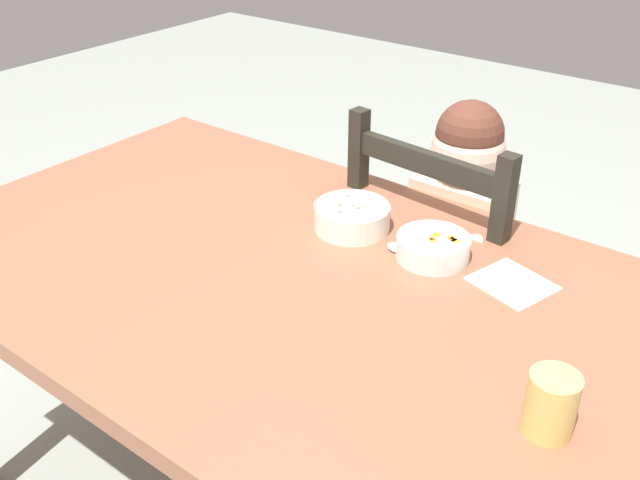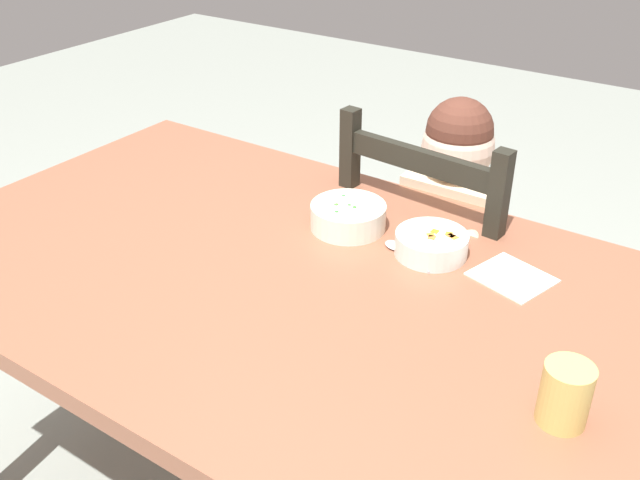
{
  "view_description": "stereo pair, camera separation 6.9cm",
  "coord_description": "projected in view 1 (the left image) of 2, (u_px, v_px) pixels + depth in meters",
  "views": [
    {
      "loc": [
        0.8,
        -0.89,
        1.5
      ],
      "look_at": [
        0.07,
        0.06,
        0.8
      ],
      "focal_mm": 40.35,
      "sensor_mm": 36.0,
      "label": 1
    },
    {
      "loc": [
        0.74,
        -0.93,
        1.5
      ],
      "look_at": [
        0.07,
        0.06,
        0.8
      ],
      "focal_mm": 40.35,
      "sensor_mm": 36.0,
      "label": 2
    }
  ],
  "objects": [
    {
      "name": "paper_napkin",
      "position": [
        512.0,
        283.0,
        1.34
      ],
      "size": [
        0.16,
        0.15,
        0.0
      ],
      "primitive_type": "cube",
      "rotation": [
        0.0,
        0.0,
        -0.28
      ],
      "color": "white",
      "rests_on": "dining_table"
    },
    {
      "name": "drinking_cup",
      "position": [
        551.0,
        404.0,
        1.0
      ],
      "size": [
        0.07,
        0.07,
        0.1
      ],
      "primitive_type": "cylinder",
      "color": "#DBC064",
      "rests_on": "dining_table"
    },
    {
      "name": "dining_chair",
      "position": [
        447.0,
        294.0,
        1.83
      ],
      "size": [
        0.46,
        0.46,
        0.94
      ],
      "color": "black",
      "rests_on": "ground"
    },
    {
      "name": "bowl_of_carrots",
      "position": [
        433.0,
        247.0,
        1.42
      ],
      "size": [
        0.15,
        0.15,
        0.05
      ],
      "color": "white",
      "rests_on": "dining_table"
    },
    {
      "name": "dining_table",
      "position": [
        274.0,
        305.0,
        1.45
      ],
      "size": [
        1.49,
        0.93,
        0.75
      ],
      "color": "#94583F",
      "rests_on": "ground"
    },
    {
      "name": "bowl_of_peas",
      "position": [
        352.0,
        216.0,
        1.52
      ],
      "size": [
        0.16,
        0.16,
        0.06
      ],
      "color": "white",
      "rests_on": "dining_table"
    },
    {
      "name": "spoon",
      "position": [
        402.0,
        252.0,
        1.44
      ],
      "size": [
        0.13,
        0.07,
        0.01
      ],
      "color": "silver",
      "rests_on": "dining_table"
    },
    {
      "name": "child_figure",
      "position": [
        454.0,
        235.0,
        1.74
      ],
      "size": [
        0.32,
        0.31,
        0.97
      ],
      "color": "beige",
      "rests_on": "ground"
    }
  ]
}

